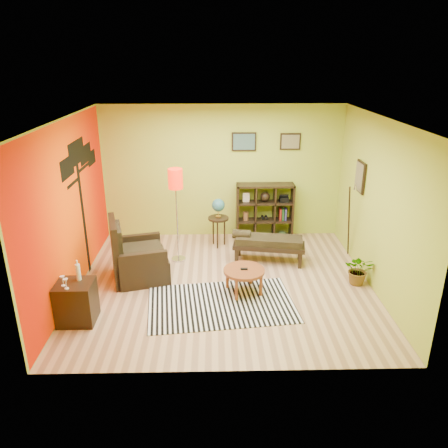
{
  "coord_description": "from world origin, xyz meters",
  "views": [
    {
      "loc": [
        -0.17,
        -6.67,
        3.68
      ],
      "look_at": [
        -0.01,
        0.15,
        1.05
      ],
      "focal_mm": 35.0,
      "sensor_mm": 36.0,
      "label": 1
    }
  ],
  "objects_px": {
    "side_cabinet": "(76,302)",
    "cube_shelf": "(265,212)",
    "potted_plant": "(359,273)",
    "floor_lamp": "(176,187)",
    "armchair": "(136,260)",
    "coffee_table": "(244,273)",
    "globe_table": "(218,211)",
    "bench": "(267,242)"
  },
  "relations": [
    {
      "from": "globe_table",
      "to": "cube_shelf",
      "type": "xyz_separation_m",
      "value": [
        1.0,
        0.4,
        -0.17
      ]
    },
    {
      "from": "coffee_table",
      "to": "bench",
      "type": "height_order",
      "value": "bench"
    },
    {
      "from": "cube_shelf",
      "to": "side_cabinet",
      "type": "bearing_deg",
      "value": -135.03
    },
    {
      "from": "armchair",
      "to": "side_cabinet",
      "type": "relative_size",
      "value": 1.18
    },
    {
      "from": "coffee_table",
      "to": "floor_lamp",
      "type": "xyz_separation_m",
      "value": [
        -1.18,
        1.26,
        1.1
      ]
    },
    {
      "from": "floor_lamp",
      "to": "potted_plant",
      "type": "height_order",
      "value": "floor_lamp"
    },
    {
      "from": "coffee_table",
      "to": "floor_lamp",
      "type": "relative_size",
      "value": 0.38
    },
    {
      "from": "globe_table",
      "to": "bench",
      "type": "xyz_separation_m",
      "value": [
        0.91,
        -0.77,
        -0.37
      ]
    },
    {
      "from": "armchair",
      "to": "side_cabinet",
      "type": "bearing_deg",
      "value": -116.14
    },
    {
      "from": "cube_shelf",
      "to": "bench",
      "type": "distance_m",
      "value": 1.19
    },
    {
      "from": "coffee_table",
      "to": "armchair",
      "type": "bearing_deg",
      "value": 163.54
    },
    {
      "from": "bench",
      "to": "potted_plant",
      "type": "xyz_separation_m",
      "value": [
        1.48,
        -0.91,
        -0.19
      ]
    },
    {
      "from": "bench",
      "to": "side_cabinet",
      "type": "bearing_deg",
      "value": -147.29
    },
    {
      "from": "coffee_table",
      "to": "cube_shelf",
      "type": "relative_size",
      "value": 0.57
    },
    {
      "from": "armchair",
      "to": "floor_lamp",
      "type": "relative_size",
      "value": 0.62
    },
    {
      "from": "globe_table",
      "to": "cube_shelf",
      "type": "relative_size",
      "value": 0.85
    },
    {
      "from": "armchair",
      "to": "bench",
      "type": "xyz_separation_m",
      "value": [
        2.37,
        0.6,
        0.06
      ]
    },
    {
      "from": "cube_shelf",
      "to": "potted_plant",
      "type": "relative_size",
      "value": 2.24
    },
    {
      "from": "side_cabinet",
      "to": "floor_lamp",
      "type": "distance_m",
      "value": 2.7
    },
    {
      "from": "floor_lamp",
      "to": "globe_table",
      "type": "xyz_separation_m",
      "value": [
        0.78,
        0.65,
        -0.69
      ]
    },
    {
      "from": "bench",
      "to": "potted_plant",
      "type": "bearing_deg",
      "value": -31.73
    },
    {
      "from": "bench",
      "to": "floor_lamp",
      "type": "bearing_deg",
      "value": 176.17
    },
    {
      "from": "armchair",
      "to": "bench",
      "type": "height_order",
      "value": "armchair"
    },
    {
      "from": "armchair",
      "to": "globe_table",
      "type": "bearing_deg",
      "value": 43.26
    },
    {
      "from": "side_cabinet",
      "to": "bench",
      "type": "relative_size",
      "value": 0.68
    },
    {
      "from": "floor_lamp",
      "to": "cube_shelf",
      "type": "xyz_separation_m",
      "value": [
        1.78,
        1.06,
        -0.85
      ]
    },
    {
      "from": "side_cabinet",
      "to": "globe_table",
      "type": "xyz_separation_m",
      "value": [
        2.11,
        2.71,
        0.45
      ]
    },
    {
      "from": "side_cabinet",
      "to": "potted_plant",
      "type": "bearing_deg",
      "value": 12.87
    },
    {
      "from": "coffee_table",
      "to": "potted_plant",
      "type": "bearing_deg",
      "value": 6.78
    },
    {
      "from": "armchair",
      "to": "cube_shelf",
      "type": "distance_m",
      "value": 3.04
    },
    {
      "from": "floor_lamp",
      "to": "cube_shelf",
      "type": "bearing_deg",
      "value": 30.69
    },
    {
      "from": "globe_table",
      "to": "cube_shelf",
      "type": "height_order",
      "value": "cube_shelf"
    },
    {
      "from": "globe_table",
      "to": "cube_shelf",
      "type": "bearing_deg",
      "value": 21.88
    },
    {
      "from": "side_cabinet",
      "to": "coffee_table",
      "type": "bearing_deg",
      "value": 17.49
    },
    {
      "from": "coffee_table",
      "to": "bench",
      "type": "relative_size",
      "value": 0.49
    },
    {
      "from": "potted_plant",
      "to": "coffee_table",
      "type": "bearing_deg",
      "value": -173.22
    },
    {
      "from": "floor_lamp",
      "to": "armchair",
      "type": "bearing_deg",
      "value": -133.43
    },
    {
      "from": "globe_table",
      "to": "floor_lamp",
      "type": "bearing_deg",
      "value": -139.94
    },
    {
      "from": "globe_table",
      "to": "bench",
      "type": "relative_size",
      "value": 0.73
    },
    {
      "from": "coffee_table",
      "to": "armchair",
      "type": "distance_m",
      "value": 1.93
    },
    {
      "from": "side_cabinet",
      "to": "cube_shelf",
      "type": "relative_size",
      "value": 0.79
    },
    {
      "from": "side_cabinet",
      "to": "floor_lamp",
      "type": "height_order",
      "value": "floor_lamp"
    }
  ]
}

